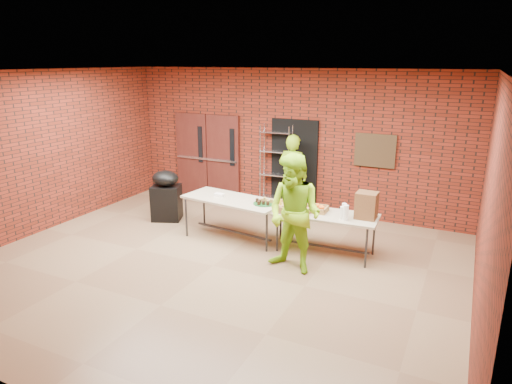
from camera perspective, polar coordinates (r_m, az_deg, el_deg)
room at (r=7.34m, az=-5.71°, el=2.18°), size 8.08×7.08×3.28m
double_doors at (r=11.44m, az=-6.07°, el=4.44°), size 1.78×0.12×2.10m
dark_doorway at (r=10.46m, az=4.78°, el=3.33°), size 1.10×0.06×2.10m
bronze_plaque at (r=9.86m, az=14.65°, el=5.04°), size 0.85×0.04×0.70m
wire_rack at (r=10.49m, az=2.50°, el=3.03°), size 0.74×0.29×1.96m
table_left at (r=8.79m, az=-2.92°, el=-1.24°), size 2.04×1.05×0.80m
table_right at (r=8.19m, az=8.73°, el=-3.12°), size 1.85×0.85×0.75m
basket_bananas at (r=8.29m, az=4.14°, el=-1.80°), size 0.50×0.39×0.16m
basket_oranges at (r=8.26m, az=7.50°, el=-2.05°), size 0.41×0.32×0.13m
basket_apples at (r=8.15m, az=5.00°, el=-2.13°), size 0.50×0.39×0.16m
muffin_tray at (r=8.42m, az=1.01°, el=-1.20°), size 0.40×0.40×0.10m
napkin_box at (r=8.91m, az=-4.62°, el=-0.37°), size 0.18×0.12×0.06m
coffee_dispenser at (r=8.02m, az=13.64°, el=-1.63°), size 0.35×0.31×0.46m
cup_stack_front at (r=7.93m, az=10.73°, el=-2.57°), size 0.07×0.07×0.22m
cup_stack_mid at (r=7.86m, az=11.17°, el=-2.57°), size 0.09×0.09×0.27m
cup_stack_back at (r=8.03m, az=10.95°, el=-2.25°), size 0.08×0.08×0.24m
covered_grill at (r=10.05m, az=-11.16°, el=-0.42°), size 0.74×0.69×1.09m
volunteer_woman at (r=10.08m, az=4.58°, el=2.07°), size 0.68×0.46×1.83m
volunteer_man at (r=7.37m, az=4.84°, el=-2.76°), size 1.09×0.92×1.96m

